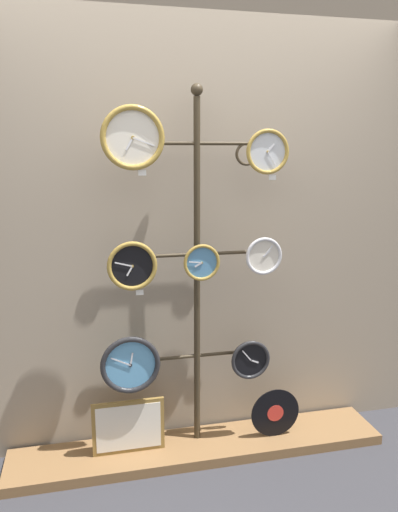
% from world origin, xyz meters
% --- Properties ---
extents(ground_plane, '(12.00, 12.00, 0.00)m').
position_xyz_m(ground_plane, '(0.00, 0.00, 0.00)').
color(ground_plane, '#333338').
extents(shop_wall, '(4.40, 0.04, 2.80)m').
position_xyz_m(shop_wall, '(0.00, 0.57, 1.40)').
color(shop_wall, gray).
rests_on(shop_wall, ground_plane).
extents(low_shelf, '(2.20, 0.36, 0.06)m').
position_xyz_m(low_shelf, '(0.00, 0.35, 0.03)').
color(low_shelf, brown).
rests_on(low_shelf, ground_plane).
extents(display_stand, '(0.76, 0.34, 2.10)m').
position_xyz_m(display_stand, '(0.00, 0.41, 0.77)').
color(display_stand, '#382D1E').
rests_on(display_stand, ground_plane).
extents(clock_top_left, '(0.32, 0.04, 0.32)m').
position_xyz_m(clock_top_left, '(-0.35, 0.30, 1.82)').
color(clock_top_left, silver).
extents(clock_top_right, '(0.24, 0.04, 0.24)m').
position_xyz_m(clock_top_right, '(0.37, 0.32, 1.75)').
color(clock_top_right, silver).
extents(clock_middle_left, '(0.26, 0.04, 0.26)m').
position_xyz_m(clock_middle_left, '(-0.37, 0.32, 1.16)').
color(clock_middle_left, black).
extents(clock_middle_center, '(0.20, 0.04, 0.20)m').
position_xyz_m(clock_middle_center, '(0.01, 0.33, 1.16)').
color(clock_middle_center, '#4C84B2').
extents(clock_middle_right, '(0.21, 0.04, 0.21)m').
position_xyz_m(clock_middle_right, '(0.36, 0.31, 1.18)').
color(clock_middle_right, silver).
extents(clock_bottom_left, '(0.33, 0.04, 0.33)m').
position_xyz_m(clock_bottom_left, '(-0.40, 0.31, 0.61)').
color(clock_bottom_left, '#60A8DB').
extents(clock_bottom_right, '(0.24, 0.04, 0.24)m').
position_xyz_m(clock_bottom_right, '(0.30, 0.33, 0.56)').
color(clock_bottom_right, black).
extents(vinyl_record, '(0.30, 0.01, 0.30)m').
position_xyz_m(vinyl_record, '(0.46, 0.32, 0.21)').
color(vinyl_record, black).
rests_on(vinyl_record, low_shelf).
extents(picture_frame, '(0.41, 0.02, 0.32)m').
position_xyz_m(picture_frame, '(-0.41, 0.35, 0.22)').
color(picture_frame, olive).
rests_on(picture_frame, low_shelf).
extents(price_tag_upper, '(0.04, 0.00, 0.03)m').
position_xyz_m(price_tag_upper, '(-0.31, 0.29, 1.64)').
color(price_tag_upper, white).
extents(price_tag_mid, '(0.04, 0.00, 0.03)m').
position_xyz_m(price_tag_mid, '(0.40, 0.32, 1.61)').
color(price_tag_mid, white).
extents(price_tag_lower, '(0.04, 0.00, 0.03)m').
position_xyz_m(price_tag_lower, '(-0.33, 0.31, 1.01)').
color(price_tag_lower, white).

